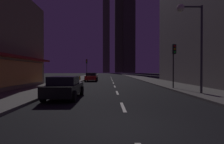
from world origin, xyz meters
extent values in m
cube|color=black|center=(0.00, 32.00, -0.05)|extent=(78.00, 136.00, 0.10)
cube|color=#605E59|center=(7.00, 32.00, 0.07)|extent=(4.00, 76.00, 0.15)
cube|color=#605E59|center=(-7.00, 32.00, 0.07)|extent=(4.00, 76.00, 0.15)
cube|color=silver|center=(0.00, 3.20, 0.01)|extent=(0.16, 2.20, 0.01)
cube|color=silver|center=(0.00, 8.40, 0.01)|extent=(0.16, 2.20, 0.01)
cube|color=silver|center=(0.00, 13.60, 0.01)|extent=(0.16, 2.20, 0.01)
cube|color=silver|center=(0.00, 18.80, 0.01)|extent=(0.16, 2.20, 0.01)
cube|color=silver|center=(0.00, 24.00, 0.01)|extent=(0.16, 2.20, 0.01)
cube|color=silver|center=(0.00, 29.20, 0.01)|extent=(0.16, 2.20, 0.01)
cube|color=silver|center=(0.00, 34.40, 0.01)|extent=(0.16, 2.20, 0.01)
cube|color=silver|center=(0.00, 39.60, 0.01)|extent=(0.16, 2.20, 0.01)
cube|color=#524E3D|center=(-2.19, 124.86, 38.40)|extent=(5.22, 8.73, 76.81)
cube|color=#3E3B2F|center=(8.97, 125.18, 34.09)|extent=(8.73, 5.82, 68.18)
cube|color=#333026|center=(14.32, 113.34, 39.92)|extent=(8.48, 5.17, 79.83)
cube|color=black|center=(-3.60, 5.92, 0.61)|extent=(1.80, 4.20, 0.65)
cube|color=black|center=(-3.60, 5.72, 1.17)|extent=(1.64, 2.00, 0.55)
cylinder|color=black|center=(-4.48, 7.32, 0.34)|extent=(0.22, 0.68, 0.68)
cylinder|color=black|center=(-2.72, 7.32, 0.34)|extent=(0.22, 0.68, 0.68)
cylinder|color=black|center=(-4.48, 4.52, 0.34)|extent=(0.22, 0.68, 0.68)
cylinder|color=black|center=(-2.72, 4.52, 0.34)|extent=(0.22, 0.68, 0.68)
sphere|color=white|center=(-4.15, 7.97, 0.67)|extent=(0.18, 0.18, 0.18)
sphere|color=white|center=(-3.05, 7.97, 0.67)|extent=(0.18, 0.18, 0.18)
cube|color=#B21919|center=(-3.60, 23.17, 0.61)|extent=(1.80, 4.20, 0.65)
cube|color=black|center=(-3.60, 22.97, 1.17)|extent=(1.64, 2.00, 0.55)
cylinder|color=black|center=(-4.48, 24.57, 0.34)|extent=(0.22, 0.68, 0.68)
cylinder|color=black|center=(-2.72, 24.57, 0.34)|extent=(0.22, 0.68, 0.68)
cylinder|color=black|center=(-4.48, 21.77, 0.34)|extent=(0.22, 0.68, 0.68)
cylinder|color=black|center=(-2.72, 21.77, 0.34)|extent=(0.22, 0.68, 0.68)
sphere|color=white|center=(-4.15, 25.22, 0.67)|extent=(0.18, 0.18, 0.18)
sphere|color=white|center=(-3.05, 25.22, 0.67)|extent=(0.18, 0.18, 0.18)
cylinder|color=gold|center=(-5.90, 25.02, 0.43)|extent=(0.22, 0.22, 0.55)
sphere|color=gold|center=(-5.90, 25.02, 0.70)|extent=(0.21, 0.21, 0.21)
cylinder|color=gold|center=(-5.90, 25.02, 0.18)|extent=(0.30, 0.30, 0.06)
cylinder|color=gold|center=(-6.06, 25.02, 0.45)|extent=(0.10, 0.10, 0.10)
cylinder|color=gold|center=(-5.74, 25.02, 0.45)|extent=(0.10, 0.10, 0.10)
cylinder|color=#2D2D2D|center=(5.50, 10.60, 2.25)|extent=(0.12, 0.12, 4.20)
cube|color=black|center=(5.50, 10.40, 3.85)|extent=(0.32, 0.24, 0.90)
sphere|color=red|center=(5.50, 10.27, 4.13)|extent=(0.18, 0.18, 0.18)
sphere|color=#F2B20C|center=(5.50, 10.27, 3.85)|extent=(0.18, 0.18, 0.18)
sphere|color=#19D833|center=(5.50, 10.27, 3.57)|extent=(0.18, 0.18, 0.18)
cylinder|color=#2D2D2D|center=(-5.50, 31.68, 2.25)|extent=(0.12, 0.12, 4.20)
cube|color=black|center=(-5.50, 31.48, 3.85)|extent=(0.32, 0.24, 0.90)
sphere|color=red|center=(-5.50, 31.35, 4.13)|extent=(0.18, 0.18, 0.18)
sphere|color=#F2B20C|center=(-5.50, 31.35, 3.85)|extent=(0.18, 0.18, 0.18)
sphere|color=#19D833|center=(-5.50, 31.35, 3.57)|extent=(0.18, 0.18, 0.18)
cylinder|color=#38383D|center=(6.20, 7.06, 3.40)|extent=(0.16, 0.16, 6.50)
cylinder|color=#38383D|center=(5.40, 7.06, 6.55)|extent=(1.60, 0.12, 0.12)
sphere|color=#FCF7CC|center=(4.60, 7.06, 6.45)|extent=(0.56, 0.56, 0.56)
camera|label=1|loc=(-0.74, -5.01, 1.84)|focal=26.40mm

